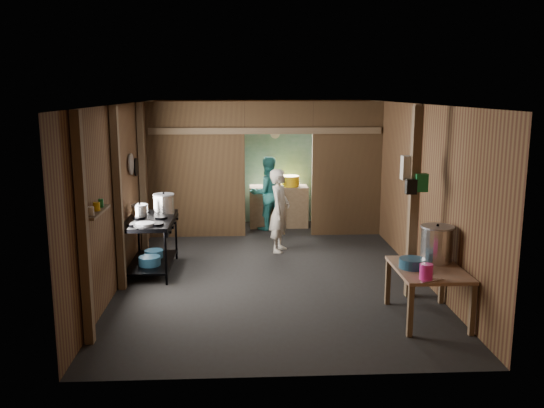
{
  "coord_description": "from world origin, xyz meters",
  "views": [
    {
      "loc": [
        -0.44,
        -8.75,
        2.79
      ],
      "look_at": [
        0.0,
        -0.2,
        1.1
      ],
      "focal_mm": 37.9,
      "sensor_mm": 36.0,
      "label": 1
    }
  ],
  "objects": [
    {
      "name": "stove_pot_med",
      "position": [
        -2.05,
        0.09,
        0.94
      ],
      "size": [
        0.32,
        0.32,
        0.23
      ],
      "primitive_type": null,
      "rotation": [
        0.0,
        0.0,
        -0.3
      ],
      "color": "silver",
      "rests_on": "gas_range"
    },
    {
      "name": "post_left_c",
      "position": [
        -2.18,
        1.2,
        1.3
      ],
      "size": [
        0.1,
        0.12,
        2.6
      ],
      "primitive_type": "cube",
      "color": "brown",
      "rests_on": "floor"
    },
    {
      "name": "gas_range",
      "position": [
        -1.88,
        -0.01,
        0.43
      ],
      "size": [
        0.74,
        1.44,
        0.85
      ],
      "primitive_type": null,
      "color": "black",
      "rests_on": "floor"
    },
    {
      "name": "jar_yellow",
      "position": [
        -2.15,
        -2.1,
        1.47
      ],
      "size": [
        0.08,
        0.08,
        0.1
      ],
      "primitive_type": "cylinder",
      "color": "#E9B213",
      "rests_on": "wall_shelf"
    },
    {
      "name": "jar_green",
      "position": [
        -2.15,
        -1.88,
        1.47
      ],
      "size": [
        0.06,
        0.06,
        0.1
      ],
      "primitive_type": "cylinder",
      "color": "#177635",
      "rests_on": "wall_shelf"
    },
    {
      "name": "stock_pot",
      "position": [
        2.0,
        -1.85,
        0.88
      ],
      "size": [
        0.54,
        0.54,
        0.49
      ],
      "primitive_type": null,
      "rotation": [
        0.0,
        0.0,
        0.39
      ],
      "color": "silver",
      "rests_on": "prep_table"
    },
    {
      "name": "partition_left",
      "position": [
        -1.32,
        2.2,
        1.3
      ],
      "size": [
        1.85,
        0.1,
        2.6
      ],
      "primitive_type": "cube",
      "color": "brown",
      "rests_on": "floor"
    },
    {
      "name": "cross_beam",
      "position": [
        0.0,
        2.15,
        2.05
      ],
      "size": [
        4.4,
        0.12,
        0.12
      ],
      "primitive_type": "cube",
      "color": "brown",
      "rests_on": "wall_left"
    },
    {
      "name": "prep_table",
      "position": [
        1.83,
        -2.11,
        0.33
      ],
      "size": [
        0.81,
        1.11,
        0.66
      ],
      "primitive_type": null,
      "color": "#A37552",
      "rests_on": "floor"
    },
    {
      "name": "bag_green",
      "position": [
        1.92,
        -1.36,
        1.6
      ],
      "size": [
        0.16,
        0.12,
        0.24
      ],
      "primitive_type": "cube",
      "color": "#177635",
      "rests_on": "post_free"
    },
    {
      "name": "back_counter",
      "position": [
        0.3,
        2.95,
        0.42
      ],
      "size": [
        1.2,
        0.5,
        0.85
      ],
      "primitive_type": "cube",
      "color": "brown",
      "rests_on": "floor"
    },
    {
      "name": "post_right",
      "position": [
        2.18,
        -0.2,
        1.3
      ],
      "size": [
        0.1,
        0.12,
        2.6
      ],
      "primitive_type": "cube",
      "color": "brown",
      "rests_on": "floor"
    },
    {
      "name": "wall_left",
      "position": [
        -2.25,
        0.0,
        1.3
      ],
      "size": [
        0.0,
        7.0,
        2.6
      ],
      "primitive_type": "cube",
      "color": "brown",
      "rests_on": "ground"
    },
    {
      "name": "floor",
      "position": [
        0.0,
        0.0,
        0.0
      ],
      "size": [
        4.5,
        7.0,
        0.0
      ],
      "primitive_type": "cube",
      "color": "black",
      "rests_on": "ground"
    },
    {
      "name": "bag_black",
      "position": [
        1.78,
        -1.38,
        1.55
      ],
      "size": [
        0.14,
        0.1,
        0.2
      ],
      "primitive_type": "cube",
      "color": "black",
      "rests_on": "post_free"
    },
    {
      "name": "bag_white",
      "position": [
        1.8,
        -1.22,
        1.78
      ],
      "size": [
        0.22,
        0.15,
        0.32
      ],
      "primitive_type": "cube",
      "color": "beige",
      "rests_on": "post_free"
    },
    {
      "name": "wall_clock",
      "position": [
        0.25,
        3.4,
        1.9
      ],
      "size": [
        0.2,
        0.03,
        0.2
      ],
      "primitive_type": "cylinder",
      "rotation": [
        1.57,
        0.0,
        0.0
      ],
      "color": "beige",
      "rests_on": "wall_back"
    },
    {
      "name": "knife",
      "position": [
        1.71,
        -2.6,
        0.66
      ],
      "size": [
        0.29,
        0.14,
        0.01
      ],
      "primitive_type": "cube",
      "rotation": [
        0.0,
        0.0,
        0.36
      ],
      "color": "silver",
      "rests_on": "prep_table"
    },
    {
      "name": "cook",
      "position": [
        0.2,
        1.06,
        0.73
      ],
      "size": [
        0.49,
        0.61,
        1.46
      ],
      "primitive_type": "imported",
      "rotation": [
        0.0,
        0.0,
        1.27
      ],
      "color": "beige",
      "rests_on": "floor"
    },
    {
      "name": "pan_lid_small",
      "position": [
        -2.21,
        0.8,
        1.55
      ],
      "size": [
        0.03,
        0.3,
        0.3
      ],
      "primitive_type": "cylinder",
      "rotation": [
        0.0,
        1.57,
        0.0
      ],
      "color": "black",
      "rests_on": "wall_left"
    },
    {
      "name": "wall_right",
      "position": [
        2.25,
        0.0,
        1.3
      ],
      "size": [
        0.0,
        7.0,
        2.6
      ],
      "primitive_type": "cube",
      "color": "brown",
      "rests_on": "ground"
    },
    {
      "name": "frying_pan",
      "position": [
        -1.88,
        -0.5,
        0.87
      ],
      "size": [
        0.44,
        0.56,
        0.07
      ],
      "primitive_type": null,
      "rotation": [
        0.0,
        0.0,
        0.37
      ],
      "color": "gray",
      "rests_on": "gas_range"
    },
    {
      "name": "wash_basin",
      "position": [
        1.62,
        -2.1,
        0.72
      ],
      "size": [
        0.4,
        0.4,
        0.12
      ],
      "primitive_type": "cylinder",
      "rotation": [
        0.0,
        0.0,
        -0.3
      ],
      "color": "navy",
      "rests_on": "prep_table"
    },
    {
      "name": "yellow_tub",
      "position": [
        0.54,
        2.95,
        0.96
      ],
      "size": [
        0.39,
        0.39,
        0.22
      ],
      "primitive_type": "cylinder",
      "color": "#E9B213",
      "rests_on": "back_counter"
    },
    {
      "name": "stove_pot_large",
      "position": [
        -1.71,
        0.35,
        1.0
      ],
      "size": [
        0.4,
        0.4,
        0.34
      ],
      "primitive_type": null,
      "rotation": [
        0.0,
        0.0,
        -0.19
      ],
      "color": "silver",
      "rests_on": "gas_range"
    },
    {
      "name": "post_left_a",
      "position": [
        -2.18,
        -2.6,
        1.3
      ],
      "size": [
        0.1,
        0.12,
        2.6
      ],
      "primitive_type": "cube",
      "color": "brown",
      "rests_on": "floor"
    },
    {
      "name": "turquoise_panel",
      "position": [
        0.0,
        3.44,
        1.25
      ],
      "size": [
        4.4,
        0.06,
        2.5
      ],
      "primitive_type": "cube",
      "color": "#739E98",
      "rests_on": "wall_back"
    },
    {
      "name": "ceiling",
      "position": [
        0.0,
        0.0,
        2.6
      ],
      "size": [
        4.5,
        7.0,
        0.0
      ],
      "primitive_type": "cube",
      "color": "black",
      "rests_on": "ground"
    },
    {
      "name": "blue_tub_front",
      "position": [
        -1.88,
        -0.22,
        0.23
      ],
      "size": [
        0.33,
        0.33,
        0.14
      ],
      "primitive_type": "cylinder",
      "color": "navy",
      "rests_on": "gas_range"
    },
    {
      "name": "partition_header",
      "position": [
        0.25,
        2.2,
        2.3
      ],
      "size": [
        1.3,
        0.1,
        0.6
      ],
      "primitive_type": "cube",
      "color": "brown",
      "rests_on": "wall_back"
    },
    {
      "name": "post_left_b",
      "position": [
        -2.18,
        -0.8,
        1.3
      ],
      "size": [
        0.1,
        0.12,
        2.6
      ],
      "primitive_type": "cube",
      "color": "brown",
      "rests_on": "floor"
    },
    {
      "name": "wall_shelf",
      "position": [
        -2.15,
        -2.1,
        1.4
      ],
      "size": [
        0.14,
        0.8,
        0.03
      ],
      "primitive_type": "cube",
      "color": "brown",
      "rests_on": "wall_left"
    },
    {
      "name": "partition_right",
      "position": [
        1.57,
        2.2,
        1.3
      ],
      "size": [
        1.35,
        0.1,
        2.6
      ],
      "primitive_type": "cube",
      "color": "brown",
      "rests_on": "floor"
    },
    {
      "name": "blue_tub_back",
      "position": [
        -1.88,
        0.2,
        0.22
      ],
      "size": [
        0.3,
        0.3,
        0.12
      ],
      "primitive_type": "cylinder",
      "color": "navy",
      "rests_on": "gas_range"
    },
    {
      "name": "post_free",
      "position": [
        1.85,
        -1.3,
        1.3
      ],
      "size": [
        0.12,
        0.12,
        2.6
      ],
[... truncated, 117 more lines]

